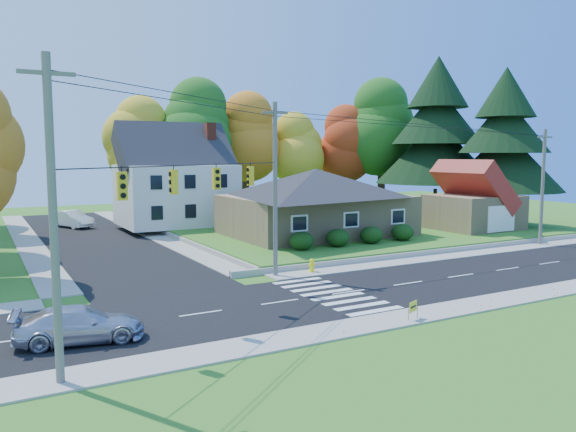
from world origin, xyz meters
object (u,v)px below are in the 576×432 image
at_px(ranch_house, 316,201).
at_px(white_car, 72,219).
at_px(fire_hydrant, 312,266).
at_px(silver_sedan, 80,324).

height_order(ranch_house, white_car, ranch_house).
bearing_deg(ranch_house, fire_hydrant, -122.98).
xyz_separation_m(silver_sedan, fire_hydrant, (14.19, 6.43, -0.29)).
distance_m(silver_sedan, fire_hydrant, 15.58).
bearing_deg(fire_hydrant, white_car, 107.63).
relative_size(ranch_house, silver_sedan, 3.11).
bearing_deg(silver_sedan, ranch_house, -40.79).
relative_size(silver_sedan, fire_hydrant, 5.43).
distance_m(ranch_house, fire_hydrant, 13.42).
height_order(ranch_house, fire_hydrant, ranch_house).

